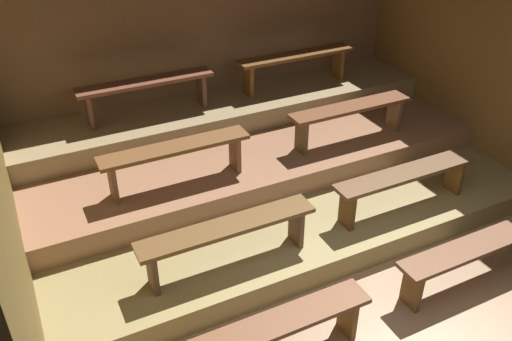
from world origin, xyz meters
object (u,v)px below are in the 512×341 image
object	(u,v)px
bench_floor_right	(488,246)
bench_lower_right	(406,179)
bench_floor_left	(255,338)
bench_middle_left	(175,154)
bench_upper_left	(146,88)
bench_lower_left	(228,233)
bench_middle_right	(351,113)
bench_upper_right	(295,61)

from	to	relation	value
bench_floor_right	bench_lower_right	xyz separation A→B (m)	(-0.21, 0.97, 0.25)
bench_floor_left	bench_lower_right	xyz separation A→B (m)	(2.24, 0.97, 0.25)
bench_lower_right	bench_middle_left	distance (m)	2.40
bench_floor_right	bench_middle_left	size ratio (longest dim) A/B	1.27
bench_floor_right	bench_upper_left	distance (m)	4.06
bench_floor_left	bench_lower_left	xyz separation A→B (m)	(0.21, 0.97, 0.25)
bench_floor_right	bench_middle_left	world-z (taller)	bench_middle_left
bench_middle_left	bench_middle_right	distance (m)	2.18
bench_floor_left	bench_middle_left	xyz separation A→B (m)	(0.14, 2.11, 0.51)
bench_floor_left	bench_lower_right	world-z (taller)	bench_lower_right
bench_middle_left	bench_lower_left	bearing A→B (deg)	-86.12
bench_lower_left	bench_middle_left	world-z (taller)	bench_middle_left
bench_floor_right	bench_lower_right	size ratio (longest dim) A/B	1.20
bench_middle_right	bench_upper_right	bearing A→B (deg)	93.60
bench_floor_right	bench_upper_right	size ratio (longest dim) A/B	1.23
bench_lower_right	bench_upper_right	xyz separation A→B (m)	(0.00, 2.33, 0.52)
bench_floor_left	bench_lower_left	world-z (taller)	bench_lower_left
bench_upper_left	bench_middle_left	bearing A→B (deg)	-93.60
bench_middle_left	bench_upper_left	world-z (taller)	bench_upper_left
bench_lower_left	bench_middle_right	bearing A→B (deg)	28.34
bench_middle_right	bench_upper_right	distance (m)	1.23
bench_floor_right	bench_middle_left	bearing A→B (deg)	137.70
bench_lower_right	bench_upper_left	world-z (taller)	bench_upper_left
bench_upper_right	bench_floor_left	bearing A→B (deg)	-124.14
bench_floor_left	bench_upper_right	distance (m)	4.06
bench_lower_left	bench_floor_left	bearing A→B (deg)	-102.44
bench_upper_right	bench_upper_left	bearing A→B (deg)	180.00
bench_floor_left	bench_upper_left	size ratio (longest dim) A/B	1.23
bench_floor_right	bench_lower_right	world-z (taller)	bench_lower_right
bench_lower_right	bench_upper_left	bearing A→B (deg)	131.00
bench_middle_right	bench_upper_left	bearing A→B (deg)	150.34
bench_lower_right	bench_middle_right	distance (m)	1.16
bench_lower_right	bench_middle_right	xyz separation A→B (m)	(0.08, 1.13, 0.26)
bench_floor_right	bench_upper_left	bearing A→B (deg)	124.14
bench_floor_left	bench_upper_left	world-z (taller)	bench_upper_left
bench_middle_left	bench_lower_right	bearing A→B (deg)	-28.34
bench_floor_left	bench_middle_right	distance (m)	3.17
bench_upper_left	bench_lower_right	bearing A→B (deg)	-49.00
bench_floor_left	bench_middle_left	distance (m)	2.17
bench_floor_left	bench_lower_right	distance (m)	2.45
bench_lower_left	bench_upper_right	world-z (taller)	bench_upper_right
bench_upper_left	bench_floor_right	bearing A→B (deg)	-55.86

